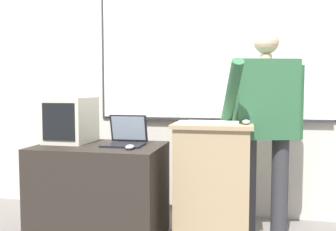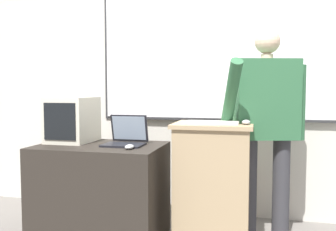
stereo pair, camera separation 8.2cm
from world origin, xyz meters
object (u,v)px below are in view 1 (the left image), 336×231
object	(u,v)px
person_presenter	(265,119)
crt_monitor	(71,120)
lectern_podium	(213,184)
laptop	(126,137)
wireless_keyboard	(213,122)
side_desk	(100,192)
computer_mouse_by_laptop	(130,147)
computer_mouse_by_keyboard	(246,122)

from	to	relation	value
person_presenter	crt_monitor	size ratio (longest dim) A/B	4.05
lectern_podium	person_presenter	xyz separation A→B (m)	(0.38, 0.15, 0.48)
lectern_podium	laptop	bearing A→B (deg)	-176.25
wireless_keyboard	crt_monitor	world-z (taller)	crt_monitor
lectern_podium	side_desk	bearing A→B (deg)	-173.56
crt_monitor	laptop	bearing A→B (deg)	-5.54
computer_mouse_by_laptop	computer_mouse_by_keyboard	distance (m)	0.86
person_presenter	wireless_keyboard	bearing A→B (deg)	-166.96
lectern_podium	side_desk	distance (m)	0.88
computer_mouse_by_laptop	crt_monitor	size ratio (longest dim) A/B	0.25
lectern_podium	computer_mouse_by_keyboard	size ratio (longest dim) A/B	9.27
wireless_keyboard	computer_mouse_by_keyboard	distance (m)	0.24
laptop	computer_mouse_by_laptop	bearing A→B (deg)	-63.90
laptop	side_desk	bearing A→B (deg)	-164.57
lectern_podium	wireless_keyboard	bearing A→B (deg)	-89.03
person_presenter	laptop	bearing A→B (deg)	174.92
lectern_podium	laptop	world-z (taller)	laptop
wireless_keyboard	computer_mouse_by_laptop	xyz separation A→B (m)	(-0.58, -0.18, -0.17)
person_presenter	laptop	distance (m)	1.08
person_presenter	computer_mouse_by_keyboard	size ratio (longest dim) A/B	16.34
computer_mouse_by_laptop	crt_monitor	bearing A→B (deg)	157.31
computer_mouse_by_laptop	side_desk	bearing A→B (deg)	153.83
wireless_keyboard	computer_mouse_by_laptop	world-z (taller)	wireless_keyboard
lectern_podium	person_presenter	size ratio (longest dim) A/B	0.57
computer_mouse_by_keyboard	computer_mouse_by_laptop	bearing A→B (deg)	-166.98
computer_mouse_by_keyboard	laptop	bearing A→B (deg)	179.46
computer_mouse_by_laptop	computer_mouse_by_keyboard	world-z (taller)	computer_mouse_by_keyboard
laptop	computer_mouse_by_laptop	distance (m)	0.22
computer_mouse_by_laptop	lectern_podium	bearing A→B (deg)	22.75
person_presenter	laptop	size ratio (longest dim) A/B	5.32
side_desk	computer_mouse_by_keyboard	distance (m)	1.25
lectern_podium	computer_mouse_by_keyboard	bearing A→B (deg)	-12.33
wireless_keyboard	person_presenter	bearing A→B (deg)	28.47
side_desk	computer_mouse_by_laptop	size ratio (longest dim) A/B	9.72
wireless_keyboard	computer_mouse_by_keyboard	xyz separation A→B (m)	(0.24, 0.01, 0.01)
side_desk	laptop	bearing A→B (deg)	15.43
side_desk	person_presenter	distance (m)	1.40
wireless_keyboard	computer_mouse_by_laptop	size ratio (longest dim) A/B	3.81
laptop	person_presenter	bearing A→B (deg)	10.36
side_desk	wireless_keyboard	size ratio (longest dim) A/B	2.55
laptop	wireless_keyboard	xyz separation A→B (m)	(0.67, -0.01, 0.13)
side_desk	wireless_keyboard	world-z (taller)	wireless_keyboard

